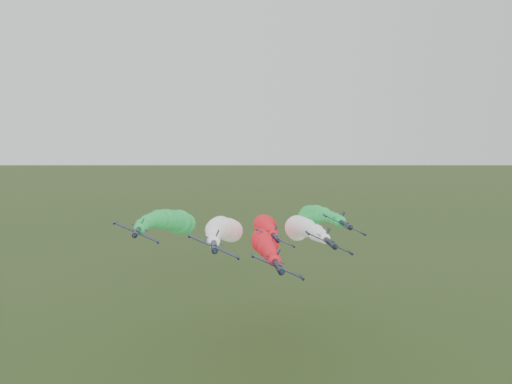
% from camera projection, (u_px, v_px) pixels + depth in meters
% --- Properties ---
extents(jet_lead, '(14.09, 70.42, 15.11)m').
position_uv_depth(jet_lead, '(264.00, 241.00, 120.62)').
color(jet_lead, black).
rests_on(jet_lead, ground).
extents(jet_inner_left, '(13.56, 69.89, 14.58)m').
position_uv_depth(jet_inner_left, '(225.00, 229.00, 123.72)').
color(jet_inner_left, black).
rests_on(jet_inner_left, ground).
extents(jet_inner_right, '(13.65, 69.98, 14.67)m').
position_uv_depth(jet_inner_right, '(299.00, 228.00, 130.92)').
color(jet_inner_right, black).
rests_on(jet_inner_right, ground).
extents(jet_outer_left, '(13.62, 69.96, 14.65)m').
position_uv_depth(jet_outer_left, '(173.00, 221.00, 135.48)').
color(jet_outer_left, black).
rests_on(jet_outer_left, ground).
extents(jet_outer_right, '(13.87, 70.21, 14.90)m').
position_uv_depth(jet_outer_right, '(311.00, 217.00, 140.12)').
color(jet_outer_right, black).
rests_on(jet_outer_right, ground).
extents(jet_trail, '(13.87, 70.21, 14.90)m').
position_uv_depth(jet_trail, '(265.00, 226.00, 147.09)').
color(jet_trail, black).
rests_on(jet_trail, ground).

